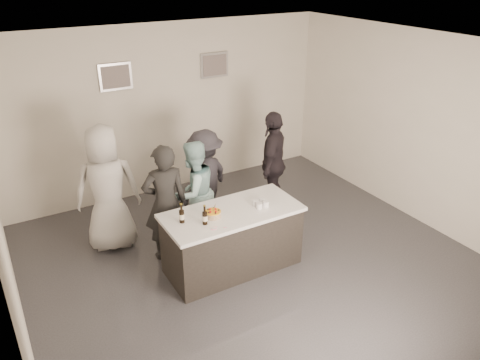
{
  "coord_description": "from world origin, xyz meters",
  "views": [
    {
      "loc": [
        -2.94,
        -4.57,
        3.95
      ],
      "look_at": [
        0.0,
        0.5,
        1.15
      ],
      "focal_mm": 35.0,
      "sensor_mm": 36.0,
      "label": 1
    }
  ],
  "objects_px": {
    "person_guest_left": "(107,189)",
    "person_guest_back": "(205,178)",
    "beer_bottle_a": "(182,213)",
    "person_main_blue": "(194,193)",
    "beer_bottle_b": "(205,215)",
    "person_guest_right": "(273,163)",
    "cake": "(213,214)",
    "person_main_black": "(165,203)",
    "bar_counter": "(232,239)"
  },
  "relations": [
    {
      "from": "bar_counter",
      "to": "person_guest_right",
      "type": "height_order",
      "value": "person_guest_right"
    },
    {
      "from": "beer_bottle_a",
      "to": "beer_bottle_b",
      "type": "distance_m",
      "value": 0.3
    },
    {
      "from": "cake",
      "to": "person_main_blue",
      "type": "distance_m",
      "value": 0.96
    },
    {
      "from": "bar_counter",
      "to": "beer_bottle_b",
      "type": "relative_size",
      "value": 7.15
    },
    {
      "from": "cake",
      "to": "person_main_blue",
      "type": "relative_size",
      "value": 0.13
    },
    {
      "from": "beer_bottle_b",
      "to": "person_guest_right",
      "type": "relative_size",
      "value": 0.15
    },
    {
      "from": "person_main_black",
      "to": "person_guest_back",
      "type": "xyz_separation_m",
      "value": [
        0.92,
        0.61,
        -0.07
      ]
    },
    {
      "from": "person_guest_right",
      "to": "person_guest_back",
      "type": "bearing_deg",
      "value": -53.67
    },
    {
      "from": "person_main_black",
      "to": "person_main_blue",
      "type": "height_order",
      "value": "person_main_black"
    },
    {
      "from": "person_main_black",
      "to": "person_guest_back",
      "type": "relative_size",
      "value": 1.09
    },
    {
      "from": "cake",
      "to": "person_guest_left",
      "type": "height_order",
      "value": "person_guest_left"
    },
    {
      "from": "person_guest_left",
      "to": "person_main_blue",
      "type": "bearing_deg",
      "value": 172.86
    },
    {
      "from": "cake",
      "to": "person_guest_left",
      "type": "bearing_deg",
      "value": 125.19
    },
    {
      "from": "cake",
      "to": "person_guest_left",
      "type": "distance_m",
      "value": 1.71
    },
    {
      "from": "person_main_black",
      "to": "person_guest_back",
      "type": "bearing_deg",
      "value": -137.59
    },
    {
      "from": "cake",
      "to": "beer_bottle_a",
      "type": "distance_m",
      "value": 0.42
    },
    {
      "from": "person_guest_right",
      "to": "person_main_blue",
      "type": "bearing_deg",
      "value": -36.34
    },
    {
      "from": "person_guest_left",
      "to": "beer_bottle_b",
      "type": "bearing_deg",
      "value": 133.15
    },
    {
      "from": "beer_bottle_b",
      "to": "person_guest_left",
      "type": "xyz_separation_m",
      "value": [
        -0.82,
        1.51,
        -0.08
      ]
    },
    {
      "from": "person_guest_left",
      "to": "person_main_black",
      "type": "bearing_deg",
      "value": 147.3
    },
    {
      "from": "beer_bottle_a",
      "to": "person_guest_left",
      "type": "distance_m",
      "value": 1.45
    },
    {
      "from": "beer_bottle_a",
      "to": "beer_bottle_b",
      "type": "height_order",
      "value": "same"
    },
    {
      "from": "person_guest_left",
      "to": "person_guest_back",
      "type": "relative_size",
      "value": 1.2
    },
    {
      "from": "person_main_black",
      "to": "person_guest_back",
      "type": "distance_m",
      "value": 1.1
    },
    {
      "from": "beer_bottle_a",
      "to": "cake",
      "type": "bearing_deg",
      "value": -10.41
    },
    {
      "from": "cake",
      "to": "person_main_black",
      "type": "distance_m",
      "value": 0.82
    },
    {
      "from": "person_guest_right",
      "to": "beer_bottle_b",
      "type": "bearing_deg",
      "value": -9.81
    },
    {
      "from": "beer_bottle_a",
      "to": "person_guest_back",
      "type": "distance_m",
      "value": 1.6
    },
    {
      "from": "bar_counter",
      "to": "person_guest_back",
      "type": "distance_m",
      "value": 1.39
    },
    {
      "from": "person_main_blue",
      "to": "person_guest_right",
      "type": "height_order",
      "value": "person_guest_right"
    },
    {
      "from": "bar_counter",
      "to": "person_main_blue",
      "type": "xyz_separation_m",
      "value": [
        -0.14,
        0.93,
        0.35
      ]
    },
    {
      "from": "beer_bottle_b",
      "to": "person_guest_left",
      "type": "relative_size",
      "value": 0.14
    },
    {
      "from": "person_main_blue",
      "to": "person_guest_back",
      "type": "height_order",
      "value": "person_main_blue"
    },
    {
      "from": "beer_bottle_a",
      "to": "person_guest_left",
      "type": "bearing_deg",
      "value": 113.69
    },
    {
      "from": "person_main_blue",
      "to": "person_guest_back",
      "type": "bearing_deg",
      "value": -152.11
    },
    {
      "from": "beer_bottle_b",
      "to": "person_main_blue",
      "type": "relative_size",
      "value": 0.16
    },
    {
      "from": "person_main_black",
      "to": "person_guest_left",
      "type": "height_order",
      "value": "person_guest_left"
    },
    {
      "from": "beer_bottle_a",
      "to": "person_main_black",
      "type": "distance_m",
      "value": 0.68
    },
    {
      "from": "person_main_blue",
      "to": "person_guest_right",
      "type": "xyz_separation_m",
      "value": [
        1.54,
        0.19,
        0.08
      ]
    },
    {
      "from": "beer_bottle_b",
      "to": "person_guest_right",
      "type": "height_order",
      "value": "person_guest_right"
    },
    {
      "from": "person_guest_left",
      "to": "person_guest_right",
      "type": "bearing_deg",
      "value": -170.87
    },
    {
      "from": "cake",
      "to": "beer_bottle_b",
      "type": "height_order",
      "value": "beer_bottle_b"
    },
    {
      "from": "person_guest_left",
      "to": "person_guest_back",
      "type": "height_order",
      "value": "person_guest_left"
    },
    {
      "from": "beer_bottle_b",
      "to": "bar_counter",
      "type": "bearing_deg",
      "value": 15.17
    },
    {
      "from": "beer_bottle_b",
      "to": "person_guest_back",
      "type": "height_order",
      "value": "person_guest_back"
    },
    {
      "from": "beer_bottle_a",
      "to": "person_main_blue",
      "type": "height_order",
      "value": "person_main_blue"
    },
    {
      "from": "person_guest_back",
      "to": "person_guest_left",
      "type": "bearing_deg",
      "value": -31.24
    },
    {
      "from": "person_main_blue",
      "to": "person_guest_left",
      "type": "distance_m",
      "value": 1.24
    },
    {
      "from": "bar_counter",
      "to": "person_main_blue",
      "type": "height_order",
      "value": "person_main_blue"
    },
    {
      "from": "cake",
      "to": "person_guest_back",
      "type": "relative_size",
      "value": 0.13
    }
  ]
}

